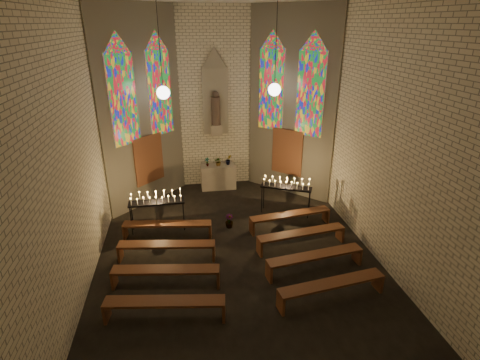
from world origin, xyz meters
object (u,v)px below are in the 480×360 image
(aisle_flower_pot, at_px, (229,221))
(votive_stand_right, at_px, (286,185))
(votive_stand_left, at_px, (156,200))
(altar, at_px, (218,177))

(aisle_flower_pot, height_order, votive_stand_right, votive_stand_right)
(aisle_flower_pot, distance_m, votive_stand_left, 2.49)
(altar, distance_m, votive_stand_left, 3.91)
(aisle_flower_pot, xyz_separation_m, votive_stand_left, (-2.32, 0.20, 0.88))
(aisle_flower_pot, bearing_deg, altar, 90.09)
(votive_stand_right, bearing_deg, altar, 153.97)
(aisle_flower_pot, relative_size, votive_stand_right, 0.26)
(votive_stand_left, distance_m, votive_stand_right, 4.47)
(aisle_flower_pot, bearing_deg, votive_stand_left, 174.99)
(altar, height_order, votive_stand_left, votive_stand_left)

